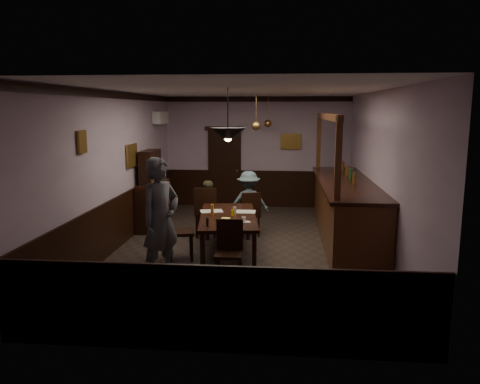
# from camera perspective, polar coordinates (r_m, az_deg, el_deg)

# --- Properties ---
(room) EXTENTS (5.01, 8.01, 3.01)m
(room) POSITION_cam_1_polar(r_m,az_deg,el_deg) (8.84, 0.67, 2.52)
(room) COLOR #2D2621
(room) RESTS_ON ground
(dining_table) EXTENTS (1.27, 2.31, 0.75)m
(dining_table) POSITION_cam_1_polar(r_m,az_deg,el_deg) (8.55, -1.46, -3.28)
(dining_table) COLOR black
(dining_table) RESTS_ON ground
(chair_far_left) EXTENTS (0.49, 0.49, 1.06)m
(chair_far_left) POSITION_cam_1_polar(r_m,az_deg,el_deg) (9.82, -4.17, -2.17)
(chair_far_left) COLOR black
(chair_far_left) RESTS_ON ground
(chair_far_right) EXTENTS (0.53, 0.53, 0.96)m
(chair_far_right) POSITION_cam_1_polar(r_m,az_deg,el_deg) (9.84, 1.22, -2.47)
(chair_far_right) COLOR black
(chair_far_right) RESTS_ON ground
(chair_near) EXTENTS (0.43, 0.43, 0.97)m
(chair_near) POSITION_cam_1_polar(r_m,az_deg,el_deg) (7.32, -1.33, -6.85)
(chair_near) COLOR black
(chair_near) RESTS_ON ground
(chair_side) EXTENTS (0.56, 0.56, 1.06)m
(chair_side) POSITION_cam_1_polar(r_m,az_deg,el_deg) (8.42, -7.85, -4.32)
(chair_side) COLOR black
(chair_side) RESTS_ON ground
(person_standing) EXTENTS (0.78, 0.85, 1.94)m
(person_standing) POSITION_cam_1_polar(r_m,az_deg,el_deg) (7.34, -9.65, -3.37)
(person_standing) COLOR #4F525A
(person_standing) RESTS_ON ground
(person_seated_left) EXTENTS (0.64, 0.55, 1.16)m
(person_seated_left) POSITION_cam_1_polar(r_m,az_deg,el_deg) (10.10, -4.07, -1.86)
(person_seated_left) COLOR brown
(person_seated_left) RESTS_ON ground
(person_seated_right) EXTENTS (0.95, 0.66, 1.35)m
(person_seated_right) POSITION_cam_1_polar(r_m,az_deg,el_deg) (10.08, 1.05, -1.28)
(person_seated_right) COLOR slate
(person_seated_right) RESTS_ON ground
(newspaper_left) EXTENTS (0.48, 0.40, 0.01)m
(newspaper_left) POSITION_cam_1_polar(r_m,az_deg,el_deg) (8.88, -3.50, -2.34)
(newspaper_left) COLOR silver
(newspaper_left) RESTS_ON dining_table
(newspaper_right) EXTENTS (0.43, 0.31, 0.01)m
(newspaper_right) POSITION_cam_1_polar(r_m,az_deg,el_deg) (8.82, 0.52, -2.41)
(newspaper_right) COLOR silver
(newspaper_right) RESTS_ON dining_table
(napkin) EXTENTS (0.17, 0.17, 0.00)m
(napkin) POSITION_cam_1_polar(r_m,az_deg,el_deg) (8.30, -1.76, -3.22)
(napkin) COLOR #FCFF5D
(napkin) RESTS_ON dining_table
(saucer) EXTENTS (0.15, 0.15, 0.01)m
(saucer) POSITION_cam_1_polar(r_m,az_deg,el_deg) (8.01, 0.80, -3.68)
(saucer) COLOR white
(saucer) RESTS_ON dining_table
(coffee_cup) EXTENTS (0.09, 0.09, 0.07)m
(coffee_cup) POSITION_cam_1_polar(r_m,az_deg,el_deg) (8.04, 0.47, -3.30)
(coffee_cup) COLOR white
(coffee_cup) RESTS_ON saucer
(pastry_plate) EXTENTS (0.22, 0.22, 0.01)m
(pastry_plate) POSITION_cam_1_polar(r_m,az_deg,el_deg) (7.96, -2.00, -3.75)
(pastry_plate) COLOR white
(pastry_plate) RESTS_ON dining_table
(pastry_ring_a) EXTENTS (0.13, 0.13, 0.04)m
(pastry_ring_a) POSITION_cam_1_polar(r_m,az_deg,el_deg) (8.00, -1.98, -3.48)
(pastry_ring_a) COLOR #C68C47
(pastry_ring_a) RESTS_ON pastry_plate
(pastry_ring_b) EXTENTS (0.13, 0.13, 0.04)m
(pastry_ring_b) POSITION_cam_1_polar(r_m,az_deg,el_deg) (7.99, -1.36, -3.49)
(pastry_ring_b) COLOR #C68C47
(pastry_ring_b) RESTS_ON pastry_plate
(soda_can) EXTENTS (0.07, 0.07, 0.12)m
(soda_can) POSITION_cam_1_polar(r_m,az_deg,el_deg) (8.46, -0.89, -2.55)
(soda_can) COLOR yellow
(soda_can) RESTS_ON dining_table
(beer_glass) EXTENTS (0.06, 0.06, 0.20)m
(beer_glass) POSITION_cam_1_polar(r_m,az_deg,el_deg) (8.55, -3.41, -2.17)
(beer_glass) COLOR #BF721E
(beer_glass) RESTS_ON dining_table
(water_glass) EXTENTS (0.06, 0.06, 0.15)m
(water_glass) POSITION_cam_1_polar(r_m,az_deg,el_deg) (8.55, -0.64, -2.32)
(water_glass) COLOR silver
(water_glass) RESTS_ON dining_table
(pepper_mill) EXTENTS (0.04, 0.04, 0.14)m
(pepper_mill) POSITION_cam_1_polar(r_m,az_deg,el_deg) (7.76, -4.00, -3.66)
(pepper_mill) COLOR black
(pepper_mill) RESTS_ON dining_table
(sideboard) EXTENTS (0.48, 1.33, 1.76)m
(sideboard) POSITION_cam_1_polar(r_m,az_deg,el_deg) (10.72, -10.58, -0.61)
(sideboard) COLOR black
(sideboard) RESTS_ON ground
(bar_counter) EXTENTS (1.07, 4.60, 2.57)m
(bar_counter) POSITION_cam_1_polar(r_m,az_deg,el_deg) (9.80, 12.74, -2.03)
(bar_counter) COLOR #452012
(bar_counter) RESTS_ON ground
(door_back) EXTENTS (0.90, 0.06, 2.10)m
(door_back) POSITION_cam_1_polar(r_m,az_deg,el_deg) (12.89, -1.88, 2.88)
(door_back) COLOR black
(door_back) RESTS_ON ground
(ac_unit) EXTENTS (0.20, 0.85, 0.30)m
(ac_unit) POSITION_cam_1_polar(r_m,az_deg,el_deg) (12.04, -9.65, 8.93)
(ac_unit) COLOR white
(ac_unit) RESTS_ON ground
(picture_left_small) EXTENTS (0.04, 0.28, 0.36)m
(picture_left_small) POSITION_cam_1_polar(r_m,az_deg,el_deg) (7.83, -18.69, 5.82)
(picture_left_small) COLOR olive
(picture_left_small) RESTS_ON ground
(picture_left_large) EXTENTS (0.04, 0.62, 0.48)m
(picture_left_large) POSITION_cam_1_polar(r_m,az_deg,el_deg) (10.10, -13.04, 4.35)
(picture_left_large) COLOR olive
(picture_left_large) RESTS_ON ground
(picture_back) EXTENTS (0.55, 0.04, 0.42)m
(picture_back) POSITION_cam_1_polar(r_m,az_deg,el_deg) (12.72, 6.22, 6.13)
(picture_back) COLOR olive
(picture_back) RESTS_ON ground
(pendant_iron) EXTENTS (0.56, 0.56, 0.85)m
(pendant_iron) POSITION_cam_1_polar(r_m,az_deg,el_deg) (7.53, -1.48, 7.00)
(pendant_iron) COLOR black
(pendant_iron) RESTS_ON ground
(pendant_brass_mid) EXTENTS (0.20, 0.20, 0.81)m
(pendant_brass_mid) POSITION_cam_1_polar(r_m,az_deg,el_deg) (10.36, 1.97, 8.06)
(pendant_brass_mid) COLOR #BF8C3F
(pendant_brass_mid) RESTS_ON ground
(pendant_brass_far) EXTENTS (0.20, 0.20, 0.81)m
(pendant_brass_far) POSITION_cam_1_polar(r_m,az_deg,el_deg) (12.12, 3.43, 8.33)
(pendant_brass_far) COLOR #BF8C3F
(pendant_brass_far) RESTS_ON ground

